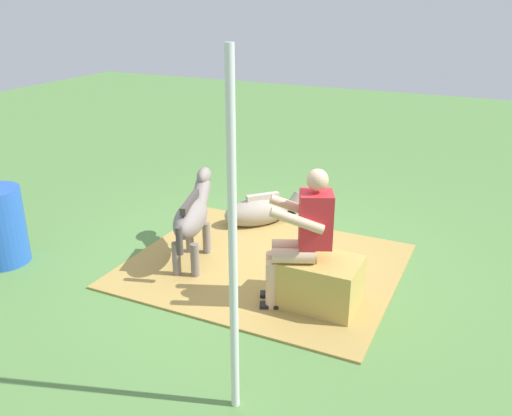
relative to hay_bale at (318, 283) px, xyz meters
The scene contains 7 objects.
ground_plane 1.21m from the hay_bale, 32.75° to the right, with size 24.00×24.00×0.00m, color #568442.
hay_patch 0.99m from the hay_bale, 32.69° to the right, with size 2.87×2.46×0.02m, color #AD8C47.
hay_bale is the anchor object (origin of this frame).
person_seated 0.54m from the hay_bale, 16.63° to the left, with size 0.72×0.58×1.38m.
pony_standing 1.62m from the hay_bale, 10.66° to the right, with size 0.61×1.31×0.92m.
pony_lying 2.07m from the hay_bale, 50.93° to the right, with size 1.12×1.16×0.42m.
tent_pole_left 1.87m from the hay_bale, 86.83° to the left, with size 0.06×0.06×2.57m, color silver.
Camera 1 is at (-2.41, 5.02, 2.83)m, focal length 38.11 mm.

